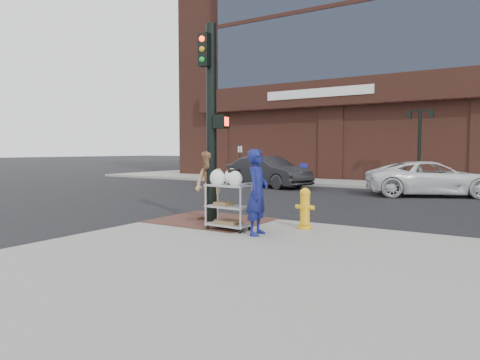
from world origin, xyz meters
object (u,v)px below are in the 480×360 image
Objects in this scene: traffic_signal_pole at (212,117)px; pedestrian_tan at (210,186)px; lamp_post at (420,138)px; utility_cart at (229,202)px; woman_blue at (257,192)px; sedan_dark at (268,172)px; minivan_white at (431,179)px; fire_hydrant at (305,208)px.

traffic_signal_pole reaches higher than pedestrian_tan.
utility_cart is (-1.47, -15.97, -1.83)m from lamp_post.
traffic_signal_pole is 2.70m from woman_blue.
lamp_post reaches higher than pedestrian_tan.
woman_blue is at bearing -12.65° from pedestrian_tan.
sedan_dark is 0.93× the size of minivan_white.
pedestrian_tan is at bearing 56.47° from woman_blue.
pedestrian_tan is 0.36× the size of sedan_dark.
sedan_dark is at bearing 121.97° from fire_hydrant.
sedan_dark is at bearing 123.21° from pedestrian_tan.
utility_cart reaches higher than fire_hydrant.
sedan_dark is 3.57× the size of utility_cart.
woman_blue reaches higher than minivan_white.
lamp_post is at bearing -11.13° from woman_blue.
fire_hydrant is at bearing 148.70° from minivan_white.
fire_hydrant is (6.96, -11.16, -0.19)m from sedan_dark.
pedestrian_tan reaches higher than utility_cart.
traffic_signal_pole reaches higher than woman_blue.
pedestrian_tan reaches higher than sedan_dark.
fire_hydrant is (-0.04, -14.91, -1.98)m from lamp_post.
traffic_signal_pole is 1.76m from pedestrian_tan.
sedan_dark is at bearing 114.35° from utility_cart.
lamp_post reaches higher than fire_hydrant.
pedestrian_tan is (-2.53, -15.25, -1.55)m from lamp_post.
woman_blue is (1.85, -0.89, -1.75)m from traffic_signal_pole.
pedestrian_tan is at bearing -172.33° from fire_hydrant.
lamp_post is 2.18× the size of pedestrian_tan.
pedestrian_tan is at bearing -99.43° from lamp_post.
fire_hydrant is (2.50, 0.34, -0.43)m from pedestrian_tan.
lamp_post reaches higher than minivan_white.
traffic_signal_pole is 2.39m from utility_cart.
traffic_signal_pole reaches higher than fire_hydrant.
lamp_post is 0.80× the size of traffic_signal_pole.
utility_cart is at bearing -95.26° from lamp_post.
utility_cart is (-2.64, -11.97, 0.03)m from minivan_white.
lamp_post reaches higher than sedan_dark.
traffic_signal_pole is at bearing 55.39° from woman_blue.
lamp_post is 4.15× the size of fire_hydrant.
woman_blue is 0.37× the size of sedan_dark.
utility_cart reaches higher than minivan_white.
fire_hydrant is (-1.21, -10.91, -0.11)m from minivan_white.
utility_cart is at bearing -143.60° from fire_hydrant.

